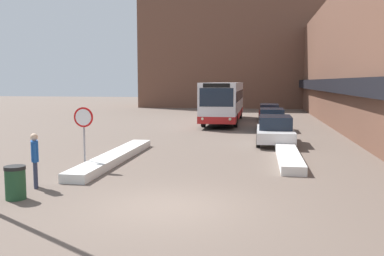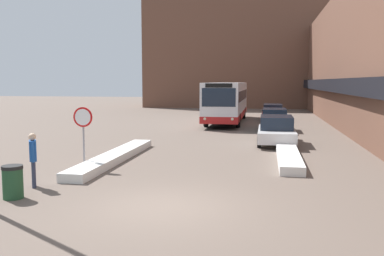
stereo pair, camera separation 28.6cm
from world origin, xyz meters
TOP-DOWN VIEW (x-y plane):
  - ground_plane at (0.00, 0.00)m, footprint 160.00×160.00m
  - building_row_right at (9.97, 24.00)m, footprint 5.50×60.00m
  - building_backdrop_far at (0.00, 46.09)m, footprint 26.00×8.00m
  - snow_bank_left at (-3.60, 6.14)m, footprint 0.90×8.39m
  - snow_bank_right at (3.60, 7.62)m, footprint 0.90×6.81m
  - city_bus at (-0.52, 24.05)m, footprint 2.64×12.49m
  - parked_car_front at (3.20, 12.27)m, footprint 1.93×4.70m
  - parked_car_middle at (3.20, 18.67)m, footprint 1.83×4.62m
  - parked_car_back at (3.20, 26.60)m, footprint 1.81×4.52m
  - stop_sign at (-4.20, 4.44)m, footprint 0.76×0.08m
  - pedestrian at (-4.51, 1.37)m, footprint 0.42×0.50m
  - trash_bin at (-4.39, 0.05)m, footprint 0.59×0.59m

SIDE VIEW (x-z plane):
  - ground_plane at x=0.00m, z-range 0.00..0.00m
  - snow_bank_left at x=-3.60m, z-range 0.00..0.32m
  - snow_bank_right at x=3.60m, z-range 0.00..0.35m
  - trash_bin at x=-4.39m, z-range 0.00..0.95m
  - parked_car_back at x=3.20m, z-range 0.01..1.39m
  - parked_car_middle at x=3.20m, z-range 0.00..1.48m
  - parked_car_front at x=3.20m, z-range 0.00..1.49m
  - pedestrian at x=-4.51m, z-range 0.17..1.88m
  - stop_sign at x=-4.20m, z-range 0.53..2.87m
  - city_bus at x=-0.52m, z-range 0.14..3.37m
  - building_row_right at x=9.97m, z-range -0.02..9.75m
  - building_backdrop_far at x=0.00m, z-range 0.00..15.14m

